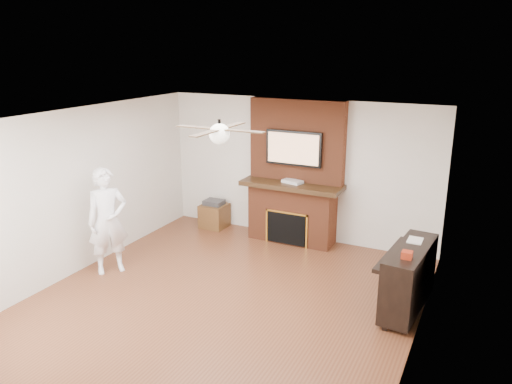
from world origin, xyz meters
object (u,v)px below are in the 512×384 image
at_px(person, 108,221).
at_px(fireplace, 294,186).
at_px(side_table, 214,215).
at_px(piano, 408,277).

bearing_deg(person, fireplace, -1.85).
relative_size(fireplace, side_table, 4.66).
distance_m(fireplace, piano, 2.87).
bearing_deg(side_table, fireplace, 2.62).
height_order(fireplace, person, fireplace).
xyz_separation_m(fireplace, person, (-2.04, -2.46, -0.17)).
distance_m(fireplace, side_table, 1.77).
bearing_deg(fireplace, side_table, -177.60).
bearing_deg(piano, side_table, 162.89).
distance_m(person, side_table, 2.50).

